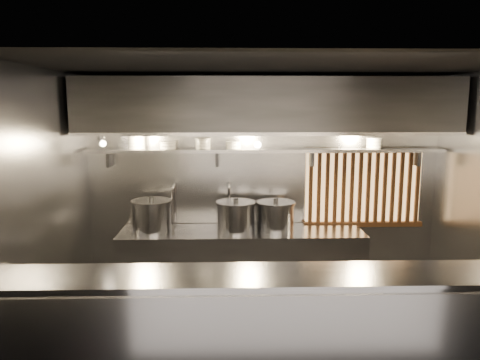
{
  "coord_description": "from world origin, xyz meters",
  "views": [
    {
      "loc": [
        -0.48,
        -4.47,
        2.47
      ],
      "look_at": [
        -0.33,
        0.55,
        1.63
      ],
      "focal_mm": 35.0,
      "sensor_mm": 36.0,
      "label": 1
    }
  ],
  "objects_px": {
    "stock_pot_left": "(152,216)",
    "stock_pot_mid": "(236,216)",
    "heat_lamp": "(101,138)",
    "stock_pot_right": "(276,216)",
    "pendant_bulb": "(258,144)"
  },
  "relations": [
    {
      "from": "stock_pot_left",
      "to": "stock_pot_mid",
      "type": "height_order",
      "value": "stock_pot_left"
    },
    {
      "from": "stock_pot_left",
      "to": "stock_pot_right",
      "type": "height_order",
      "value": "stock_pot_left"
    },
    {
      "from": "pendant_bulb",
      "to": "heat_lamp",
      "type": "bearing_deg",
      "value": -169.0
    },
    {
      "from": "heat_lamp",
      "to": "pendant_bulb",
      "type": "height_order",
      "value": "heat_lamp"
    },
    {
      "from": "heat_lamp",
      "to": "stock_pot_right",
      "type": "bearing_deg",
      "value": 8.68
    },
    {
      "from": "pendant_bulb",
      "to": "stock_pot_right",
      "type": "distance_m",
      "value": 0.91
    },
    {
      "from": "heat_lamp",
      "to": "stock_pot_mid",
      "type": "height_order",
      "value": "heat_lamp"
    },
    {
      "from": "stock_pot_mid",
      "to": "pendant_bulb",
      "type": "bearing_deg",
      "value": 17.91
    },
    {
      "from": "heat_lamp",
      "to": "stock_pot_mid",
      "type": "bearing_deg",
      "value": 9.75
    },
    {
      "from": "heat_lamp",
      "to": "stock_pot_right",
      "type": "relative_size",
      "value": 0.62
    },
    {
      "from": "stock_pot_mid",
      "to": "stock_pot_right",
      "type": "height_order",
      "value": "stock_pot_mid"
    },
    {
      "from": "stock_pot_mid",
      "to": "stock_pot_left",
      "type": "bearing_deg",
      "value": 179.66
    },
    {
      "from": "heat_lamp",
      "to": "stock_pot_mid",
      "type": "distance_m",
      "value": 1.83
    },
    {
      "from": "heat_lamp",
      "to": "stock_pot_mid",
      "type": "relative_size",
      "value": 0.6
    },
    {
      "from": "pendant_bulb",
      "to": "stock_pot_mid",
      "type": "distance_m",
      "value": 0.92
    }
  ]
}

